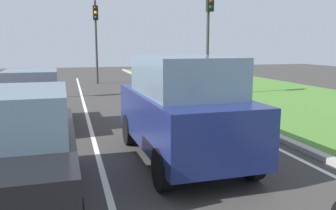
{
  "coord_description": "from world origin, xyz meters",
  "views": [
    {
      "loc": [
        -1.25,
        1.84,
        2.5
      ],
      "look_at": [
        0.82,
        9.25,
        1.2
      ],
      "focal_mm": 37.79,
      "sensor_mm": 36.0,
      "label": 1
    }
  ],
  "objects": [
    {
      "name": "traffic_light_far_median",
      "position": [
        0.53,
        25.45,
        3.56
      ],
      "size": [
        0.32,
        0.5,
        5.34
      ],
      "color": "#2D2D2D",
      "rests_on": "ground"
    },
    {
      "name": "curb_right",
      "position": [
        4.1,
        14.0,
        0.06
      ],
      "size": [
        0.24,
        48.0,
        0.12
      ],
      "primitive_type": "cube",
      "color": "#9E9B93",
      "rests_on": "ground"
    },
    {
      "name": "car_hatchback_far",
      "position": [
        -2.36,
        13.15,
        0.88
      ],
      "size": [
        1.82,
        3.75,
        1.78
      ],
      "rotation": [
        0.0,
        0.0,
        0.03
      ],
      "color": "maroon",
      "rests_on": "ground"
    },
    {
      "name": "ground_plane",
      "position": [
        0.0,
        14.0,
        0.0
      ],
      "size": [
        60.0,
        60.0,
        0.0
      ],
      "primitive_type": "plane",
      "color": "#383533"
    },
    {
      "name": "traffic_light_near_right",
      "position": [
        5.25,
        17.87,
        3.52
      ],
      "size": [
        0.32,
        0.5,
        5.19
      ],
      "color": "#2D2D2D",
      "rests_on": "ground"
    },
    {
      "name": "grass_verge_right",
      "position": [
        8.5,
        14.0,
        0.03
      ],
      "size": [
        9.0,
        48.0,
        0.06
      ],
      "primitive_type": "cube",
      "color": "#47752D",
      "rests_on": "ground"
    },
    {
      "name": "lane_line_center",
      "position": [
        -0.7,
        14.0,
        0.0
      ],
      "size": [
        0.12,
        32.0,
        0.01
      ],
      "primitive_type": "cube",
      "color": "silver",
      "rests_on": "ground"
    },
    {
      "name": "car_sedan_left_lane",
      "position": [
        -2.09,
        7.46,
        0.92
      ],
      "size": [
        1.89,
        4.33,
        1.86
      ],
      "rotation": [
        0.0,
        0.0,
        0.02
      ],
      "color": "black",
      "rests_on": "ground"
    },
    {
      "name": "lane_line_right_edge",
      "position": [
        3.6,
        14.0,
        0.0
      ],
      "size": [
        0.12,
        32.0,
        0.01
      ],
      "primitive_type": "cube",
      "color": "silver",
      "rests_on": "ground"
    },
    {
      "name": "car_suv_ahead",
      "position": [
        1.07,
        9.01,
        1.17
      ],
      "size": [
        2.07,
        4.55,
        2.28
      ],
      "rotation": [
        0.0,
        0.0,
        0.03
      ],
      "color": "navy",
      "rests_on": "ground"
    }
  ]
}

